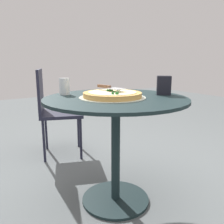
{
  "coord_description": "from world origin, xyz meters",
  "views": [
    {
      "loc": [
        -0.81,
        -1.21,
        0.94
      ],
      "look_at": [
        -0.03,
        0.0,
        0.62
      ],
      "focal_mm": 37.81,
      "sensor_mm": 36.0,
      "label": 1
    }
  ],
  "objects_px": {
    "patio_table": "(116,124)",
    "pizza_server": "(110,87)",
    "napkin_dispenser": "(164,85)",
    "drinking_cup": "(64,86)",
    "patio_chair_near": "(53,107)",
    "pizza_on_tray": "(112,95)"
  },
  "relations": [
    {
      "from": "drinking_cup",
      "to": "napkin_dispenser",
      "type": "xyz_separation_m",
      "value": [
        0.56,
        -0.36,
        0.01
      ]
    },
    {
      "from": "pizza_server",
      "to": "patio_chair_near",
      "type": "height_order",
      "value": "patio_chair_near"
    },
    {
      "from": "drinking_cup",
      "to": "patio_chair_near",
      "type": "height_order",
      "value": "patio_chair_near"
    },
    {
      "from": "pizza_server",
      "to": "drinking_cup",
      "type": "relative_size",
      "value": 1.94
    },
    {
      "from": "patio_table",
      "to": "pizza_server",
      "type": "distance_m",
      "value": 0.24
    },
    {
      "from": "napkin_dispenser",
      "to": "patio_chair_near",
      "type": "xyz_separation_m",
      "value": [
        -0.4,
        1.09,
        -0.28
      ]
    },
    {
      "from": "drinking_cup",
      "to": "patio_chair_near",
      "type": "distance_m",
      "value": 0.79
    },
    {
      "from": "drinking_cup",
      "to": "patio_chair_near",
      "type": "xyz_separation_m",
      "value": [
        0.16,
        0.72,
        -0.27
      ]
    },
    {
      "from": "drinking_cup",
      "to": "napkin_dispenser",
      "type": "relative_size",
      "value": 0.88
    },
    {
      "from": "pizza_server",
      "to": "napkin_dispenser",
      "type": "distance_m",
      "value": 0.37
    },
    {
      "from": "pizza_on_tray",
      "to": "patio_chair_near",
      "type": "xyz_separation_m",
      "value": [
        -0.04,
        1.0,
        -0.24
      ]
    },
    {
      "from": "patio_table",
      "to": "napkin_dispenser",
      "type": "relative_size",
      "value": 7.17
    },
    {
      "from": "patio_table",
      "to": "pizza_server",
      "type": "xyz_separation_m",
      "value": [
        -0.01,
        0.05,
        0.23
      ]
    },
    {
      "from": "patio_table",
      "to": "drinking_cup",
      "type": "distance_m",
      "value": 0.43
    },
    {
      "from": "pizza_on_tray",
      "to": "drinking_cup",
      "type": "distance_m",
      "value": 0.35
    },
    {
      "from": "pizza_on_tray",
      "to": "pizza_server",
      "type": "xyz_separation_m",
      "value": [
        0.01,
        0.05,
        0.04
      ]
    },
    {
      "from": "pizza_on_tray",
      "to": "patio_chair_near",
      "type": "relative_size",
      "value": 0.48
    },
    {
      "from": "patio_table",
      "to": "pizza_on_tray",
      "type": "distance_m",
      "value": 0.19
    },
    {
      "from": "patio_table",
      "to": "napkin_dispenser",
      "type": "xyz_separation_m",
      "value": [
        0.34,
        -0.08,
        0.24
      ]
    },
    {
      "from": "pizza_on_tray",
      "to": "pizza_server",
      "type": "bearing_deg",
      "value": 75.69
    },
    {
      "from": "drinking_cup",
      "to": "pizza_server",
      "type": "bearing_deg",
      "value": -48.22
    },
    {
      "from": "drinking_cup",
      "to": "patio_chair_near",
      "type": "bearing_deg",
      "value": 77.63
    }
  ]
}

